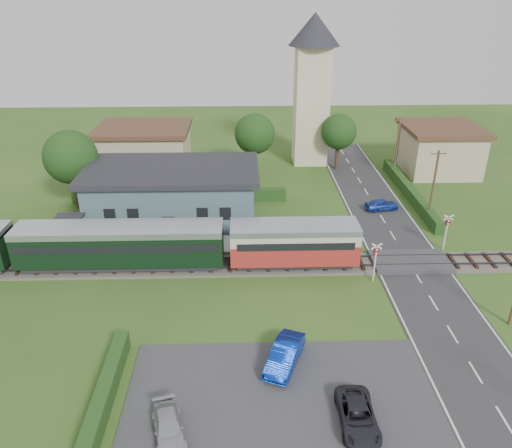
{
  "coord_description": "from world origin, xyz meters",
  "views": [
    {
      "loc": [
        -3.46,
        -32.52,
        20.52
      ],
      "look_at": [
        -2.41,
        4.0,
        2.83
      ],
      "focal_mm": 35.0,
      "sensor_mm": 36.0,
      "label": 1
    }
  ],
  "objects_px": {
    "crossing_signal_near": "(376,256)",
    "pedestrian_near": "(260,236)",
    "equipment_hut": "(70,232)",
    "station_building": "(173,194)",
    "train": "(79,245)",
    "car_park_silver": "(169,427)",
    "car_park_blue": "(285,355)",
    "pedestrian_far": "(84,236)",
    "car_on_road": "(382,205)",
    "house_west": "(145,149)",
    "crossing_signal_far": "(447,227)",
    "car_park_dark": "(358,416)",
    "church_tower": "(312,79)",
    "house_east": "(439,149)"
  },
  "relations": [
    {
      "from": "crossing_signal_near",
      "to": "pedestrian_near",
      "type": "xyz_separation_m",
      "value": [
        -8.44,
        5.32,
        -0.91
      ]
    },
    {
      "from": "equipment_hut",
      "to": "station_building",
      "type": "height_order",
      "value": "station_building"
    },
    {
      "from": "station_building",
      "to": "crossing_signal_near",
      "type": "bearing_deg",
      "value": -34.81
    },
    {
      "from": "train",
      "to": "car_park_silver",
      "type": "xyz_separation_m",
      "value": [
        8.93,
        -16.5,
        -1.58
      ]
    },
    {
      "from": "crossing_signal_near",
      "to": "car_park_blue",
      "type": "xyz_separation_m",
      "value": [
        -7.5,
        -9.09,
        -1.38
      ]
    },
    {
      "from": "station_building",
      "to": "pedestrian_far",
      "type": "bearing_deg",
      "value": -140.0
    },
    {
      "from": "car_on_road",
      "to": "equipment_hut",
      "type": "bearing_deg",
      "value": 95.11
    },
    {
      "from": "house_west",
      "to": "crossing_signal_near",
      "type": "xyz_separation_m",
      "value": [
        21.4,
        -25.41,
        -0.65
      ]
    },
    {
      "from": "station_building",
      "to": "crossing_signal_far",
      "type": "distance_m",
      "value": 24.51
    },
    {
      "from": "station_building",
      "to": "car_on_road",
      "type": "xyz_separation_m",
      "value": [
        20.4,
        1.64,
        -2.08
      ]
    },
    {
      "from": "train",
      "to": "car_on_road",
      "type": "bearing_deg",
      "value": 21.77
    },
    {
      "from": "car_on_road",
      "to": "pedestrian_far",
      "type": "distance_m",
      "value": 28.29
    },
    {
      "from": "house_west",
      "to": "station_building",
      "type": "bearing_deg",
      "value": -70.35
    },
    {
      "from": "train",
      "to": "car_park_dark",
      "type": "height_order",
      "value": "train"
    },
    {
      "from": "station_building",
      "to": "car_park_silver",
      "type": "distance_m",
      "value": 25.72
    },
    {
      "from": "church_tower",
      "to": "car_park_silver",
      "type": "bearing_deg",
      "value": -106.14
    },
    {
      "from": "crossing_signal_near",
      "to": "car_park_dark",
      "type": "height_order",
      "value": "crossing_signal_near"
    },
    {
      "from": "church_tower",
      "to": "house_east",
      "type": "height_order",
      "value": "church_tower"
    },
    {
      "from": "train",
      "to": "car_park_silver",
      "type": "height_order",
      "value": "train"
    },
    {
      "from": "equipment_hut",
      "to": "house_east",
      "type": "distance_m",
      "value": 42.41
    },
    {
      "from": "station_building",
      "to": "house_west",
      "type": "height_order",
      "value": "house_west"
    },
    {
      "from": "car_park_dark",
      "to": "house_east",
      "type": "bearing_deg",
      "value": 65.77
    },
    {
      "from": "crossing_signal_near",
      "to": "car_park_dark",
      "type": "distance_m",
      "value": 14.38
    },
    {
      "from": "crossing_signal_near",
      "to": "pedestrian_near",
      "type": "distance_m",
      "value": 10.02
    },
    {
      "from": "train",
      "to": "car_park_silver",
      "type": "distance_m",
      "value": 18.83
    },
    {
      "from": "church_tower",
      "to": "pedestrian_near",
      "type": "distance_m",
      "value": 25.76
    },
    {
      "from": "crossing_signal_near",
      "to": "car_park_blue",
      "type": "height_order",
      "value": "crossing_signal_near"
    },
    {
      "from": "equipment_hut",
      "to": "train",
      "type": "bearing_deg",
      "value": -61.13
    },
    {
      "from": "car_on_road",
      "to": "pedestrian_far",
      "type": "relative_size",
      "value": 1.96
    },
    {
      "from": "car_park_silver",
      "to": "train",
      "type": "bearing_deg",
      "value": 103.13
    },
    {
      "from": "equipment_hut",
      "to": "crossing_signal_near",
      "type": "bearing_deg",
      "value": -12.94
    },
    {
      "from": "pedestrian_near",
      "to": "pedestrian_far",
      "type": "relative_size",
      "value": 0.93
    },
    {
      "from": "house_east",
      "to": "pedestrian_far",
      "type": "xyz_separation_m",
      "value": [
        -36.89,
        -18.79,
        -1.51
      ]
    },
    {
      "from": "church_tower",
      "to": "crossing_signal_far",
      "type": "relative_size",
      "value": 5.37
    },
    {
      "from": "crossing_signal_far",
      "to": "car_park_blue",
      "type": "height_order",
      "value": "crossing_signal_far"
    },
    {
      "from": "house_east",
      "to": "crossing_signal_near",
      "type": "bearing_deg",
      "value": -119.13
    },
    {
      "from": "equipment_hut",
      "to": "house_west",
      "type": "height_order",
      "value": "house_west"
    },
    {
      "from": "equipment_hut",
      "to": "car_on_road",
      "type": "bearing_deg",
      "value": 14.67
    },
    {
      "from": "church_tower",
      "to": "house_west",
      "type": "height_order",
      "value": "church_tower"
    },
    {
      "from": "station_building",
      "to": "car_park_dark",
      "type": "distance_m",
      "value": 28.0
    },
    {
      "from": "crossing_signal_far",
      "to": "house_east",
      "type": "bearing_deg",
      "value": 71.92
    },
    {
      "from": "car_park_silver",
      "to": "crossing_signal_near",
      "type": "bearing_deg",
      "value": 30.5
    },
    {
      "from": "train",
      "to": "pedestrian_near",
      "type": "bearing_deg",
      "value": 11.58
    },
    {
      "from": "house_east",
      "to": "pedestrian_near",
      "type": "relative_size",
      "value": 5.62
    },
    {
      "from": "crossing_signal_near",
      "to": "equipment_hut",
      "type": "bearing_deg",
      "value": 167.06
    },
    {
      "from": "equipment_hut",
      "to": "house_west",
      "type": "relative_size",
      "value": 0.24
    },
    {
      "from": "car_on_road",
      "to": "car_park_silver",
      "type": "bearing_deg",
      "value": 137.32
    },
    {
      "from": "house_west",
      "to": "pedestrian_far",
      "type": "bearing_deg",
      "value": -95.47
    },
    {
      "from": "crossing_signal_near",
      "to": "car_park_silver",
      "type": "bearing_deg",
      "value": -134.19
    },
    {
      "from": "crossing_signal_near",
      "to": "car_on_road",
      "type": "bearing_deg",
      "value": 72.95
    }
  ]
}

